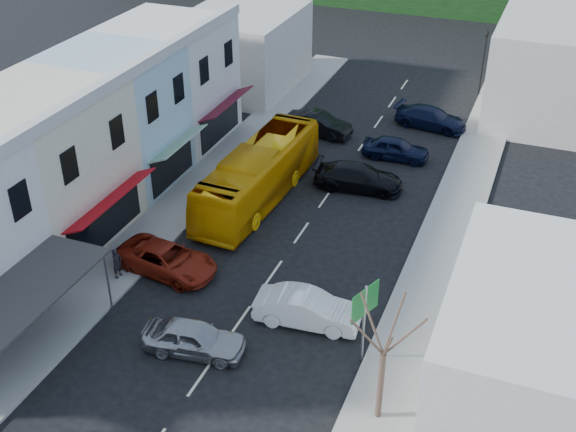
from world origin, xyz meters
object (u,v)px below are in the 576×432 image
object	(u,v)px
direction_sign	(364,324)
traffic_signal	(483,63)
pedestrian_left	(117,262)
street_tree	(383,354)
bus	(259,176)
car_silver	(194,339)
car_red	(167,260)
car_white	(307,311)

from	to	relation	value
direction_sign	traffic_signal	size ratio (longest dim) A/B	0.74
pedestrian_left	street_tree	bearing A→B (deg)	-98.22
direction_sign	bus	bearing A→B (deg)	151.55
bus	street_tree	bearing A→B (deg)	-49.52
bus	pedestrian_left	xyz separation A→B (m)	(-3.32, -9.84, -0.55)
car_silver	car_red	xyz separation A→B (m)	(-4.05, 4.80, 0.00)
car_red	direction_sign	distance (m)	11.28
bus	pedestrian_left	distance (m)	10.39
bus	pedestrian_left	size ratio (longest dim) A/B	6.82
car_silver	street_tree	bearing A→B (deg)	-103.16
car_red	direction_sign	world-z (taller)	direction_sign
car_silver	street_tree	size ratio (longest dim) A/B	0.68
traffic_signal	car_red	bearing A→B (deg)	85.64
traffic_signal	direction_sign	bearing A→B (deg)	105.84
car_silver	car_white	size ratio (longest dim) A/B	1.00
car_silver	car_white	distance (m)	5.25
bus	car_white	size ratio (longest dim) A/B	2.64
bus	car_red	world-z (taller)	bus
car_red	direction_sign	size ratio (longest dim) A/B	1.19
car_silver	direction_sign	distance (m)	7.27
bus	car_white	world-z (taller)	bus
bus	street_tree	world-z (taller)	street_tree
bus	traffic_signal	size ratio (longest dim) A/B	2.21
bus	car_silver	size ratio (longest dim) A/B	2.64
car_red	bus	bearing A→B (deg)	-1.88
car_white	traffic_signal	world-z (taller)	traffic_signal
traffic_signal	bus	bearing A→B (deg)	81.64
bus	pedestrian_left	bearing A→B (deg)	-106.33
street_tree	car_red	bearing A→B (deg)	155.68
pedestrian_left	traffic_signal	bearing A→B (deg)	-14.57
bus	traffic_signal	xyz separation A→B (m)	(9.58, 21.18, 1.08)
car_silver	car_white	world-z (taller)	same
car_silver	street_tree	world-z (taller)	street_tree
car_white	traffic_signal	size ratio (longest dim) A/B	0.84
car_red	pedestrian_left	xyz separation A→B (m)	(-1.93, -1.44, 0.30)
car_white	traffic_signal	xyz separation A→B (m)	(3.07, 30.80, 1.93)
direction_sign	traffic_signal	distance (m)	32.26
car_silver	traffic_signal	world-z (taller)	traffic_signal
bus	direction_sign	xyz separation A→B (m)	(9.50, -11.07, 0.39)
street_tree	traffic_signal	world-z (taller)	street_tree
direction_sign	street_tree	size ratio (longest dim) A/B	0.60
bus	car_white	xyz separation A→B (m)	(6.50, -9.62, -0.85)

